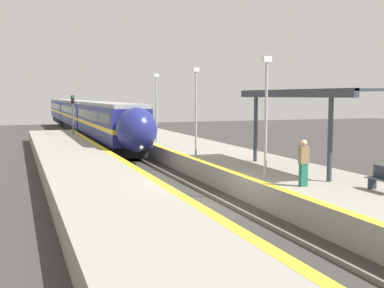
{
  "coord_description": "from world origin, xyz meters",
  "views": [
    {
      "loc": [
        -7.14,
        -17.68,
        4.43
      ],
      "look_at": [
        0.6,
        3.51,
        2.16
      ],
      "focal_mm": 45.0,
      "sensor_mm": 36.0,
      "label": 1
    }
  ],
  "objects": [
    {
      "name": "rail_left",
      "position": [
        -0.72,
        0.0,
        0.07
      ],
      "size": [
        0.08,
        90.0,
        0.15
      ],
      "primitive_type": "cube",
      "color": "slate",
      "rests_on": "ground_plane"
    },
    {
      "name": "rail_right",
      "position": [
        0.72,
        0.0,
        0.07
      ],
      "size": [
        0.08,
        90.0,
        0.15
      ],
      "primitive_type": "cube",
      "color": "slate",
      "rests_on": "ground_plane"
    },
    {
      "name": "person_waiting",
      "position": [
        2.96,
        -2.28,
        1.94
      ],
      "size": [
        0.36,
        0.23,
        1.78
      ],
      "color": "#1E604C",
      "rests_on": "platform_right"
    },
    {
      "name": "platform_right",
      "position": [
        4.32,
        0.0,
        0.51
      ],
      "size": [
        5.18,
        64.0,
        1.02
      ],
      "color": "gray",
      "rests_on": "ground_plane"
    },
    {
      "name": "ground_plane",
      "position": [
        0.0,
        0.0,
        0.0
      ],
      "size": [
        120.0,
        120.0,
        0.0
      ],
      "primitive_type": "plane",
      "color": "#383533"
    },
    {
      "name": "platform_left",
      "position": [
        -3.88,
        0.0,
        0.51
      ],
      "size": [
        4.32,
        64.0,
        1.02
      ],
      "color": "gray",
      "rests_on": "ground_plane"
    },
    {
      "name": "railway_signal",
      "position": [
        -2.46,
        25.63,
        2.72
      ],
      "size": [
        0.28,
        0.28,
        4.46
      ],
      "color": "#59595E",
      "rests_on": "ground_plane"
    },
    {
      "name": "station_canopy",
      "position": [
        5.09,
        1.42,
        4.45
      ],
      "size": [
        2.02,
        9.33,
        3.7
      ],
      "color": "#333842",
      "rests_on": "platform_right"
    },
    {
      "name": "lamppost_far",
      "position": [
        2.52,
        16.33,
        3.91
      ],
      "size": [
        0.36,
        0.2,
        5.01
      ],
      "color": "#9E9EA3",
      "rests_on": "platform_right"
    },
    {
      "name": "lamppost_mid",
      "position": [
        2.52,
        8.09,
        3.91
      ],
      "size": [
        0.36,
        0.2,
        5.01
      ],
      "color": "#9E9EA3",
      "rests_on": "platform_right"
    },
    {
      "name": "lamppost_near",
      "position": [
        2.52,
        -0.14,
        3.91
      ],
      "size": [
        0.36,
        0.2,
        5.01
      ],
      "color": "#9E9EA3",
      "rests_on": "platform_right"
    },
    {
      "name": "train",
      "position": [
        0.0,
        40.34,
        2.22
      ],
      "size": [
        2.74,
        59.46,
        3.87
      ],
      "color": "black",
      "rests_on": "ground_plane"
    }
  ]
}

